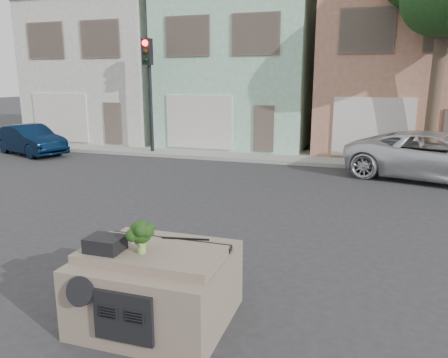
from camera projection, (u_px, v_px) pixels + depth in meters
The scene contains 13 objects.
ground_plane at pixel (223, 245), 9.08m from camera, with size 120.00×120.00×0.00m, color #303033.
sidewalk at pixel (298, 157), 18.79m from camera, with size 40.00×3.00×0.15m, color gray.
townhouse_white at pixel (119, 71), 24.96m from camera, with size 7.20×8.20×7.55m, color beige.
townhouse_mint at pixel (245, 71), 22.71m from camera, with size 7.20×8.20×7.55m, color #A1D8B5.
townhouse_tan at pixel (399, 70), 20.47m from camera, with size 7.20×8.20×7.55m, color #AE765E.
navy_sedan at pixel (32, 154), 19.92m from camera, with size 1.43×4.09×1.35m, color black.
silver_pickup at pixel (434, 180), 14.89m from camera, with size 2.71×5.88×1.63m, color silver.
traffic_signal at pixel (150, 98), 19.25m from camera, with size 0.40×0.40×5.10m, color black.
tree_near at pixel (439, 54), 15.71m from camera, with size 4.40×4.00×8.50m, color #193916.
car_dashboard at pixel (157, 284), 6.17m from camera, with size 2.00×1.80×1.12m, color #7A6A5A.
instrument_hump at pixel (105, 244), 5.87m from camera, with size 0.48×0.38×0.20m, color black.
wiper_arm at pixel (185, 239), 6.31m from camera, with size 0.70×0.03×0.02m, color black.
broccoli at pixel (141, 237), 5.78m from camera, with size 0.37×0.37×0.46m, color black.
Camera 1 is at (2.64, -8.11, 3.40)m, focal length 35.00 mm.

